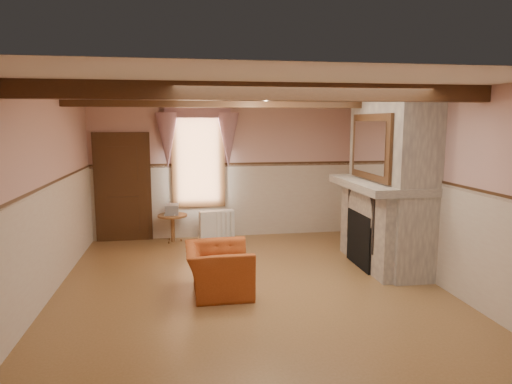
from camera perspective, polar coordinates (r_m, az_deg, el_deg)
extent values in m
cube|color=brown|center=(6.82, -0.90, -11.55)|extent=(5.50, 6.00, 0.01)
cube|color=silver|center=(6.42, -0.96, 12.63)|extent=(5.50, 6.00, 0.01)
cube|color=tan|center=(9.43, -3.57, 2.83)|extent=(5.50, 0.02, 2.80)
cube|color=tan|center=(3.59, 6.04, -6.84)|extent=(5.50, 0.02, 2.80)
cube|color=tan|center=(6.66, -25.04, -0.41)|extent=(0.02, 6.00, 2.80)
cube|color=tan|center=(7.38, 20.70, 0.66)|extent=(0.02, 6.00, 2.80)
cube|color=black|center=(7.76, 13.27, -5.79)|extent=(0.20, 0.95, 0.90)
imported|color=#994219|center=(6.46, -4.72, -9.62)|extent=(0.90, 1.03, 0.66)
cylinder|color=brown|center=(9.27, -10.36, -4.45)|extent=(0.65, 0.65, 0.55)
cube|color=#B7AD8C|center=(9.21, -10.47, -2.15)|extent=(0.26, 0.32, 0.20)
cube|color=white|center=(9.29, -4.93, -4.16)|extent=(0.72, 0.31, 0.60)
imported|color=brown|center=(7.77, 14.92, 1.79)|extent=(0.37, 0.37, 0.09)
cube|color=black|center=(8.26, 13.38, 2.62)|extent=(0.14, 0.24, 0.20)
cylinder|color=gold|center=(7.89, 14.50, 2.60)|extent=(0.11, 0.11, 0.28)
cylinder|color=#A11413|center=(6.95, 17.97, 1.17)|extent=(0.06, 0.06, 0.16)
cylinder|color=gold|center=(7.27, 16.70, 1.37)|extent=(0.06, 0.06, 0.12)
cube|color=gray|center=(7.76, 16.42, 1.23)|extent=(0.85, 2.00, 2.80)
cube|color=gray|center=(7.69, 15.20, 0.92)|extent=(1.05, 2.05, 0.12)
cube|color=silver|center=(7.56, 14.10, 5.48)|extent=(0.06, 1.44, 1.04)
cube|color=black|center=(9.44, -16.30, 0.36)|extent=(1.10, 0.10, 2.10)
cube|color=white|center=(9.34, -7.24, 4.26)|extent=(1.06, 0.08, 2.02)
cube|color=gray|center=(9.22, -7.29, 7.94)|extent=(1.30, 0.14, 1.40)
cube|color=black|center=(5.23, 0.97, 12.44)|extent=(5.50, 0.18, 0.20)
cube|color=black|center=(7.60, -2.29, 11.25)|extent=(5.50, 0.18, 0.20)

